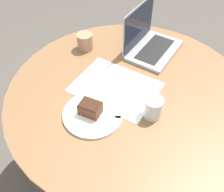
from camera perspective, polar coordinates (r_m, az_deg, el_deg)
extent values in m
plane|color=#4C4742|center=(1.84, 2.62, -15.87)|extent=(12.00, 12.00, 0.00)
cylinder|color=brown|center=(1.83, 2.63, -15.72)|extent=(0.49, 0.49, 0.02)
cylinder|color=brown|center=(1.51, 3.10, -9.21)|extent=(0.14, 0.14, 0.72)
cylinder|color=brown|center=(1.22, 3.79, 0.70)|extent=(1.14, 1.14, 0.03)
cube|color=white|center=(1.23, 0.80, 2.07)|extent=(0.43, 0.36, 0.00)
cylinder|color=white|center=(1.11, -4.19, -3.93)|extent=(0.25, 0.25, 0.01)
cube|color=brown|center=(1.09, -4.73, -2.73)|extent=(0.10, 0.08, 0.05)
cube|color=#351E13|center=(1.07, -4.82, -1.74)|extent=(0.09, 0.07, 0.00)
cube|color=silver|center=(1.09, -2.53, -4.37)|extent=(0.17, 0.05, 0.00)
cube|color=silver|center=(1.09, 1.31, -4.65)|extent=(0.03, 0.03, 0.00)
cylinder|color=#997556|center=(1.44, -5.90, 11.70)|extent=(0.08, 0.08, 0.09)
cylinder|color=silver|center=(1.09, 8.94, -2.54)|extent=(0.08, 0.08, 0.09)
cube|color=gray|center=(1.44, 9.26, 9.74)|extent=(0.28, 0.35, 0.02)
cube|color=black|center=(1.44, 9.30, 10.05)|extent=(0.18, 0.28, 0.00)
cube|color=gray|center=(1.41, 5.80, 15.21)|extent=(0.08, 0.30, 0.23)
cube|color=black|center=(1.41, 5.95, 15.16)|extent=(0.08, 0.28, 0.21)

